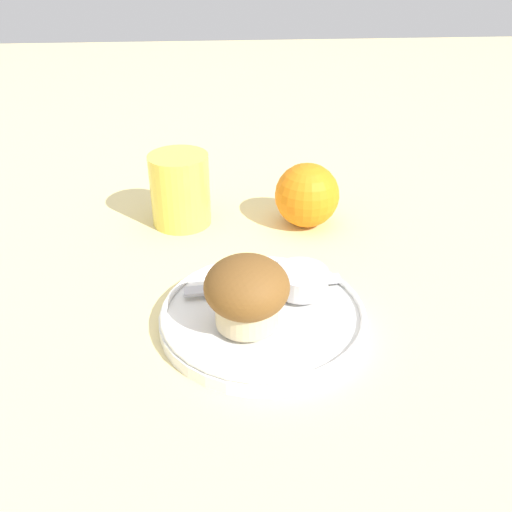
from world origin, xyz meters
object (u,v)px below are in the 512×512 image
object	(u,v)px
orange_fruit	(307,195)
juice_glass	(180,190)
muffin	(245,292)
butter_knife	(264,285)

from	to	relation	value
orange_fruit	juice_glass	bearing A→B (deg)	174.07
juice_glass	orange_fruit	bearing A→B (deg)	-5.93
muffin	orange_fruit	world-z (taller)	muffin
muffin	juice_glass	bearing A→B (deg)	105.87
orange_fruit	juice_glass	size ratio (longest dim) A/B	0.89
juice_glass	butter_knife	bearing A→B (deg)	-63.67
butter_knife	juice_glass	xyz separation A→B (m)	(-0.10, 0.19, 0.03)
muffin	orange_fruit	distance (m)	0.26
muffin	butter_knife	size ratio (longest dim) A/B	0.48
muffin	juice_glass	xyz separation A→B (m)	(-0.07, 0.25, -0.01)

